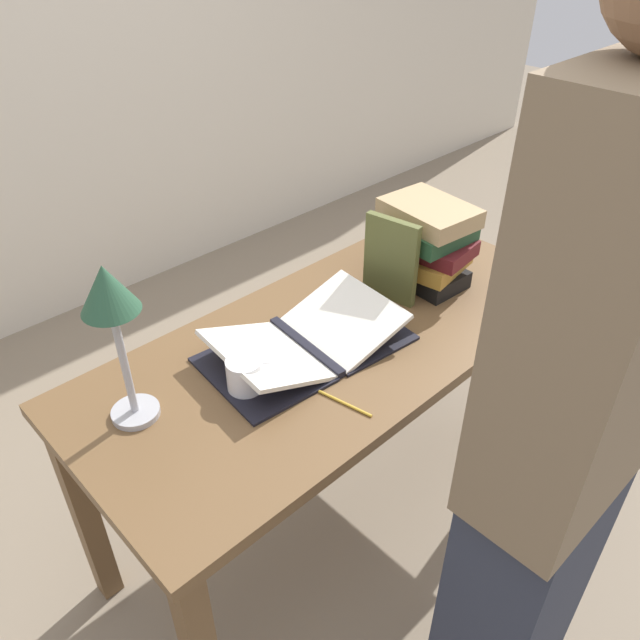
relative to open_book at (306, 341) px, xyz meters
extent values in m
plane|color=gray|center=(0.11, -0.02, -0.80)|extent=(12.00, 12.00, 0.00)
cube|color=beige|center=(0.11, 1.81, 0.50)|extent=(8.00, 0.06, 2.60)
cube|color=brown|center=(0.11, -0.02, -0.04)|extent=(1.49, 0.66, 0.03)
cube|color=brown|center=(0.80, -0.30, -0.43)|extent=(0.06, 0.06, 0.73)
cube|color=brown|center=(-0.59, 0.27, -0.43)|extent=(0.06, 0.06, 0.73)
cube|color=brown|center=(0.80, 0.27, -0.43)|extent=(0.06, 0.06, 0.73)
cube|color=black|center=(0.00, 0.00, -0.02)|extent=(0.05, 0.30, 0.02)
cube|color=black|center=(-0.14, 0.01, -0.02)|extent=(0.28, 0.33, 0.01)
cube|color=black|center=(0.14, -0.01, -0.02)|extent=(0.28, 0.33, 0.01)
cube|color=white|center=(-0.13, 0.01, 0.02)|extent=(0.26, 0.31, 0.09)
cube|color=white|center=(0.13, -0.01, 0.02)|extent=(0.26, 0.31, 0.09)
cube|color=black|center=(0.50, 0.01, 0.00)|extent=(0.17, 0.26, 0.05)
cube|color=#BC8933|center=(0.50, 0.01, 0.05)|extent=(0.24, 0.26, 0.05)
cube|color=maroon|center=(0.50, 0.01, 0.10)|extent=(0.19, 0.29, 0.05)
cube|color=#234C2D|center=(0.50, 0.01, 0.15)|extent=(0.23, 0.24, 0.05)
cube|color=tan|center=(0.50, 0.01, 0.20)|extent=(0.22, 0.28, 0.05)
cube|color=brown|center=(0.35, 0.02, 0.10)|extent=(0.05, 0.17, 0.26)
cylinder|color=#ADADB2|center=(-0.45, 0.09, -0.02)|extent=(0.11, 0.11, 0.02)
cylinder|color=#ADADB2|center=(-0.45, 0.09, 0.13)|extent=(0.02, 0.02, 0.28)
cone|color=#285138|center=(-0.45, 0.09, 0.32)|extent=(0.12, 0.12, 0.11)
cylinder|color=white|center=(-0.21, -0.02, 0.02)|extent=(0.09, 0.09, 0.09)
torus|color=white|center=(-0.17, -0.03, 0.02)|extent=(0.05, 0.02, 0.05)
cylinder|color=gold|center=(-0.08, -0.21, -0.02)|extent=(0.04, 0.17, 0.01)
cube|color=#2D3342|center=(-0.03, -0.71, -0.36)|extent=(0.31, 0.20, 0.87)
cube|color=#7A664C|center=(-0.03, -0.71, 0.45)|extent=(0.36, 0.20, 0.75)
camera|label=1|loc=(-0.87, -0.97, 1.00)|focal=35.00mm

